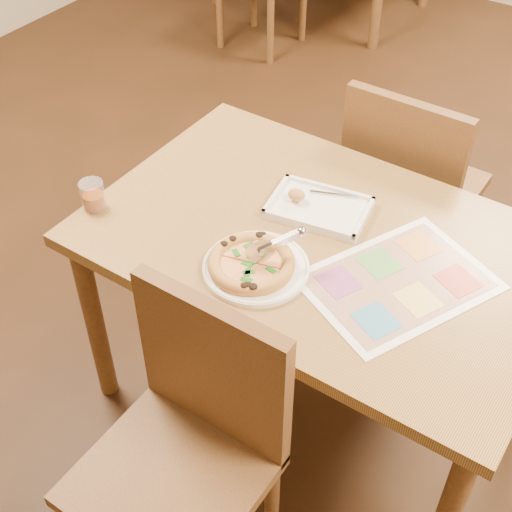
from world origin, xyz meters
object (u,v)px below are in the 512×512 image
Objects in this scene: appetizer_tray at (317,208)px; chair_near at (192,424)px; plate at (256,268)px; chair_far at (408,176)px; pizza_cutter at (274,245)px; menu at (398,282)px; glass_tumbler at (93,197)px; pizza at (251,263)px; dining_table at (321,261)px.

chair_near is at bearing -83.92° from appetizer_tray.
chair_far is at bearing 84.24° from plate.
plate is at bearing 101.73° from chair_near.
chair_far is 0.82m from pizza_cutter.
menu is (0.30, 0.14, -0.08)m from pizza_cutter.
pizza_cutter is at bearing 7.69° from glass_tumbler.
appetizer_tray reaches higher than pizza.
glass_tumbler is (-0.61, 0.35, 0.19)m from chair_near.
glass_tumbler is (-0.57, -0.08, -0.04)m from pizza_cutter.
plate is 0.09m from pizza_cutter.
menu is (0.25, -0.64, 0.16)m from chair_far.
chair_near is 5.33× the size of glass_tumbler.
chair_far is 1.67× the size of plate.
dining_table is 0.24m from plate.
glass_tumbler is at bearing 150.46° from chair_near.
chair_near is 0.49m from pizza_cutter.
pizza_cutter is at bearing 96.35° from chair_near.
glass_tumbler reaches higher than menu.
menu is (0.33, 0.17, -0.01)m from plate.
appetizer_tray reaches higher than dining_table.
plate is at bearing -111.44° from dining_table.
chair_far is 0.83m from plate.
plate is (-0.08, -0.81, 0.16)m from chair_far.
pizza is at bearing 3.88° from glass_tumbler.
chair_far is 3.83× the size of pizza_cutter.
dining_table is 0.61m from chair_near.
plate is 0.54m from glass_tumbler.
pizza reaches higher than dining_table.
pizza_cutter is at bearing 86.52° from chair_far.
chair_near is at bearing 90.00° from chair_far.
pizza_cutter is (-0.05, -0.18, 0.17)m from dining_table.
chair_far is 1.07m from glass_tumbler.
chair_near and chair_far have the same top height.
dining_table is at bearing 90.00° from chair_far.
chair_far reaches higher than menu.
plate is 2.29× the size of pizza_cutter.
chair_near reaches higher than dining_table.
menu is (0.25, 0.56, 0.16)m from chair_near.
pizza_cutter reaches higher than appetizer_tray.
chair_near reaches higher than pizza_cutter.
chair_far is at bearing 83.73° from pizza.
chair_far is 2.04× the size of pizza.
plate is 0.30m from appetizer_tray.
pizza_cutter reaches higher than pizza.
appetizer_tray is at bearing 46.02° from pizza_cutter.
pizza is at bearing -130.69° from plate.
glass_tumbler is 0.89m from menu.
pizza_cutter is (0.04, 0.04, 0.06)m from pizza.
dining_table is 0.68m from glass_tumbler.
chair_far is at bearing 111.16° from menu.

